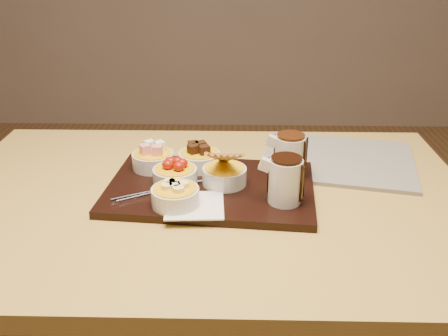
{
  "coord_description": "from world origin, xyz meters",
  "views": [
    {
      "loc": [
        0.06,
        -0.99,
        1.28
      ],
      "look_at": [
        0.04,
        0.01,
        0.81
      ],
      "focal_mm": 40.0,
      "sensor_mm": 36.0,
      "label": 1
    }
  ],
  "objects_px": {
    "dining_table": "(207,232)",
    "serving_board": "(211,188)",
    "newspaper": "(338,160)",
    "pitcher_milk_chocolate": "(290,156)",
    "pitcher_dark_chocolate": "(285,181)",
    "bowl_strawberries": "(175,176)"
  },
  "relations": [
    {
      "from": "bowl_strawberries",
      "to": "pitcher_dark_chocolate",
      "type": "xyz_separation_m",
      "value": [
        0.24,
        -0.08,
        0.03
      ]
    },
    {
      "from": "pitcher_dark_chocolate",
      "to": "dining_table",
      "type": "bearing_deg",
      "value": 165.08
    },
    {
      "from": "dining_table",
      "to": "pitcher_milk_chocolate",
      "type": "distance_m",
      "value": 0.26
    },
    {
      "from": "serving_board",
      "to": "dining_table",
      "type": "bearing_deg",
      "value": -116.4
    },
    {
      "from": "serving_board",
      "to": "pitcher_milk_chocolate",
      "type": "xyz_separation_m",
      "value": [
        0.18,
        0.05,
        0.06
      ]
    },
    {
      "from": "serving_board",
      "to": "pitcher_dark_chocolate",
      "type": "bearing_deg",
      "value": -19.98
    },
    {
      "from": "newspaper",
      "to": "dining_table",
      "type": "bearing_deg",
      "value": -138.05
    },
    {
      "from": "dining_table",
      "to": "newspaper",
      "type": "height_order",
      "value": "newspaper"
    },
    {
      "from": "serving_board",
      "to": "newspaper",
      "type": "relative_size",
      "value": 1.22
    },
    {
      "from": "dining_table",
      "to": "newspaper",
      "type": "bearing_deg",
      "value": 29.91
    },
    {
      "from": "pitcher_milk_chocolate",
      "to": "pitcher_dark_chocolate",
      "type": "bearing_deg",
      "value": -94.4
    },
    {
      "from": "bowl_strawberries",
      "to": "pitcher_milk_chocolate",
      "type": "bearing_deg",
      "value": 11.29
    },
    {
      "from": "newspaper",
      "to": "bowl_strawberries",
      "type": "bearing_deg",
      "value": -144.58
    },
    {
      "from": "pitcher_milk_chocolate",
      "to": "newspaper",
      "type": "relative_size",
      "value": 0.25
    },
    {
      "from": "dining_table",
      "to": "bowl_strawberries",
      "type": "relative_size",
      "value": 12.0
    },
    {
      "from": "serving_board",
      "to": "pitcher_milk_chocolate",
      "type": "bearing_deg",
      "value": 21.8
    },
    {
      "from": "dining_table",
      "to": "serving_board",
      "type": "bearing_deg",
      "value": 58.51
    },
    {
      "from": "bowl_strawberries",
      "to": "pitcher_milk_chocolate",
      "type": "distance_m",
      "value": 0.27
    },
    {
      "from": "dining_table",
      "to": "bowl_strawberries",
      "type": "distance_m",
      "value": 0.15
    },
    {
      "from": "bowl_strawberries",
      "to": "serving_board",
      "type": "bearing_deg",
      "value": -1.52
    },
    {
      "from": "pitcher_milk_chocolate",
      "to": "newspaper",
      "type": "bearing_deg",
      "value": 46.19
    },
    {
      "from": "pitcher_dark_chocolate",
      "to": "newspaper",
      "type": "bearing_deg",
      "value": 62.46
    }
  ]
}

